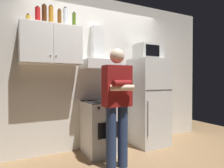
# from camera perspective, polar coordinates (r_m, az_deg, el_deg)

# --- Properties ---
(ground_plane) EXTENTS (7.00, 7.00, 0.00)m
(ground_plane) POSITION_cam_1_polar(r_m,az_deg,el_deg) (3.28, 0.00, -20.54)
(ground_plane) COLOR olive
(back_wall_tiled) EXTENTS (4.80, 0.10, 2.70)m
(back_wall_tiled) POSITION_cam_1_polar(r_m,az_deg,el_deg) (3.59, -4.33, 3.36)
(back_wall_tiled) COLOR silver
(back_wall_tiled) RESTS_ON ground_plane
(upper_cabinet) EXTENTS (0.90, 0.37, 0.60)m
(upper_cabinet) POSITION_cam_1_polar(r_m,az_deg,el_deg) (3.18, -17.27, 10.85)
(upper_cabinet) COLOR white
(stove_oven) EXTENTS (0.60, 0.62, 0.87)m
(stove_oven) POSITION_cam_1_polar(r_m,az_deg,el_deg) (3.34, -2.76, -12.33)
(stove_oven) COLOR white
(stove_oven) RESTS_ON ground_plane
(range_hood) EXTENTS (0.60, 0.44, 0.75)m
(range_hood) POSITION_cam_1_polar(r_m,az_deg,el_deg) (3.39, -3.66, 7.70)
(range_hood) COLOR white
(refrigerator) EXTENTS (0.60, 0.62, 1.60)m
(refrigerator) POSITION_cam_1_polar(r_m,az_deg,el_deg) (3.76, 10.62, -5.15)
(refrigerator) COLOR silver
(refrigerator) RESTS_ON ground_plane
(microwave) EXTENTS (0.48, 0.37, 0.28)m
(microwave) POSITION_cam_1_polar(r_m,az_deg,el_deg) (3.79, 10.50, 9.16)
(microwave) COLOR silver
(microwave) RESTS_ON refrigerator
(person_standing) EXTENTS (0.38, 0.33, 1.64)m
(person_standing) POSITION_cam_1_polar(r_m,az_deg,el_deg) (2.70, 1.53, -5.45)
(person_standing) COLOR navy
(person_standing) RESTS_ON ground_plane
(cooking_pot) EXTENTS (0.30, 0.20, 0.10)m
(cooking_pot) POSITION_cam_1_polar(r_m,az_deg,el_deg) (3.21, 0.23, -3.96)
(cooking_pot) COLOR #B7BABF
(cooking_pot) RESTS_ON stove_oven
(bottle_liquor_amber) EXTENTS (0.07, 0.07, 0.29)m
(bottle_liquor_amber) POSITION_cam_1_polar(r_m,az_deg,el_deg) (3.26, -17.33, 18.54)
(bottle_liquor_amber) COLOR #B7721E
(bottle_liquor_amber) RESTS_ON upper_cabinet
(bottle_vodka_clear) EXTENTS (0.07, 0.07, 0.32)m
(bottle_vodka_clear) POSITION_cam_1_polar(r_m,az_deg,el_deg) (3.37, -13.39, 18.24)
(bottle_vodka_clear) COLOR silver
(bottle_vodka_clear) RESTS_ON upper_cabinet
(bottle_spice_jar) EXTENTS (0.06, 0.06, 0.13)m
(bottle_spice_jar) POSITION_cam_1_polar(r_m,az_deg,el_deg) (3.26, -23.21, 17.03)
(bottle_spice_jar) COLOR gold
(bottle_spice_jar) RESTS_ON upper_cabinet
(bottle_soda_red) EXTENTS (0.07, 0.07, 0.24)m
(bottle_soda_red) POSITION_cam_1_polar(r_m,az_deg,el_deg) (3.23, -20.79, 18.25)
(bottle_soda_red) COLOR red
(bottle_soda_red) RESTS_ON upper_cabinet
(bottle_beer_brown) EXTENTS (0.06, 0.06, 0.27)m
(bottle_beer_brown) POSITION_cam_1_polar(r_m,az_deg,el_deg) (3.33, -15.02, 18.02)
(bottle_beer_brown) COLOR brown
(bottle_beer_brown) RESTS_ON upper_cabinet
(bottle_olive_oil) EXTENTS (0.06, 0.06, 0.24)m
(bottle_olive_oil) POSITION_cam_1_polar(r_m,az_deg,el_deg) (3.33, -10.97, 17.76)
(bottle_olive_oil) COLOR #4C6B19
(bottle_olive_oil) RESTS_ON upper_cabinet
(bottle_rum_dark) EXTENTS (0.07, 0.07, 0.29)m
(bottle_rum_dark) POSITION_cam_1_polar(r_m,az_deg,el_deg) (3.26, -19.09, 18.55)
(bottle_rum_dark) COLOR #47230F
(bottle_rum_dark) RESTS_ON upper_cabinet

